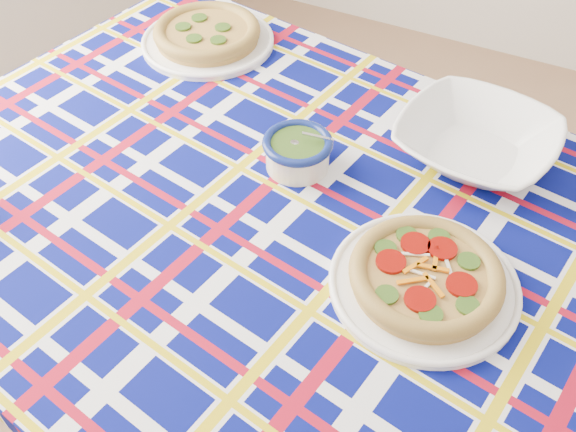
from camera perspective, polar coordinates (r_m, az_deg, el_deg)
The scene contains 6 objects.
dining_table at distance 1.13m, azimuth 2.87°, elevation -4.38°, with size 1.77×1.28×0.76m.
tablecloth at distance 1.11m, azimuth 2.92°, elevation -3.57°, with size 1.65×1.04×0.11m, color #050B5E, non-canonical shape.
main_focaccia_plate at distance 1.00m, azimuth 12.17°, elevation -5.19°, with size 0.30×0.30×0.06m, color #AB7F3C, non-canonical shape.
pesto_bowl at distance 1.17m, azimuth 0.85°, elevation 5.89°, with size 0.13×0.13×0.08m, color #233E10, non-canonical shape.
serving_bowl at distance 1.24m, azimuth 16.39°, elevation 6.36°, with size 0.29×0.29×0.07m, color white.
second_focaccia_plate at distance 1.53m, azimuth -7.21°, elevation 15.83°, with size 0.31×0.31×0.06m, color #AB7F3C, non-canonical shape.
Camera 1 is at (-0.32, -0.66, 1.56)m, focal length 40.00 mm.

